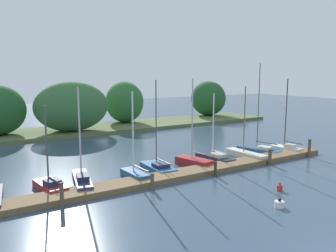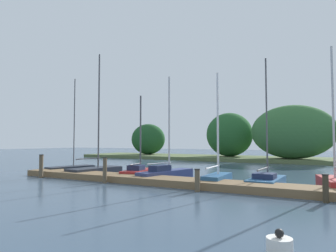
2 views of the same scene
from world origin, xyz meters
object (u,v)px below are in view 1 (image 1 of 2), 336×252
at_px(sailboat_5, 157,167).
at_px(mooring_piling_5, 309,148).
at_px(mooring_piling_1, 62,195).
at_px(sailboat_9, 259,149).
at_px(sailboat_10, 286,147).
at_px(mooring_piling_4, 270,157).
at_px(sailboat_4, 134,173).
at_px(sailboat_3, 82,179).
at_px(channel_buoy_1, 279,204).
at_px(sailboat_2, 50,185).
at_px(channel_buoy_0, 280,188).
at_px(sailboat_7, 214,157).
at_px(sailboat_6, 193,161).
at_px(mooring_piling_3, 215,169).
at_px(sailboat_8, 244,154).
at_px(mooring_piling_2, 152,182).

xyz_separation_m(sailboat_5, mooring_piling_5, (13.18, -3.21, 0.44)).
bearing_deg(mooring_piling_1, mooring_piling_5, 0.32).
bearing_deg(sailboat_9, sailboat_5, 78.61).
distance_m(sailboat_10, mooring_piling_4, 5.40).
bearing_deg(sailboat_4, sailboat_3, 77.00).
relative_size(sailboat_5, mooring_piling_4, 5.52).
bearing_deg(channel_buoy_1, sailboat_4, 116.67).
distance_m(sailboat_9, channel_buoy_1, 13.02).
distance_m(sailboat_2, sailboat_5, 7.71).
bearing_deg(sailboat_9, channel_buoy_1, 125.20).
bearing_deg(channel_buoy_0, sailboat_7, 80.06).
bearing_deg(mooring_piling_1, sailboat_7, 14.59).
distance_m(sailboat_2, mooring_piling_5, 21.11).
xyz_separation_m(sailboat_2, sailboat_7, (13.17, 0.32, -0.03)).
relative_size(sailboat_3, sailboat_4, 1.05).
distance_m(sailboat_2, sailboat_3, 2.00).
relative_size(sailboat_2, sailboat_4, 0.88).
bearing_deg(sailboat_6, sailboat_2, 76.55).
xyz_separation_m(sailboat_9, mooring_piling_1, (-18.55, -3.55, 0.40)).
xyz_separation_m(sailboat_3, sailboat_6, (8.76, 0.01, -0.01)).
bearing_deg(channel_buoy_1, sailboat_6, 83.42).
bearing_deg(mooring_piling_3, sailboat_3, 159.69).
height_order(sailboat_2, sailboat_7, sailboat_7).
xyz_separation_m(sailboat_6, sailboat_7, (2.41, 0.32, -0.06)).
bearing_deg(sailboat_10, sailboat_5, 81.24).
distance_m(sailboat_2, channel_buoy_1, 13.38).
distance_m(sailboat_2, sailboat_8, 15.90).
bearing_deg(sailboat_2, mooring_piling_2, -129.31).
height_order(sailboat_3, mooring_piling_3, sailboat_3).
bearing_deg(sailboat_9, mooring_piling_2, 92.94).
distance_m(sailboat_4, mooring_piling_3, 5.60).
distance_m(mooring_piling_3, channel_buoy_0, 4.59).
height_order(sailboat_5, sailboat_8, sailboat_5).
relative_size(mooring_piling_2, mooring_piling_4, 0.85).
distance_m(mooring_piling_2, mooring_piling_5, 15.55).
bearing_deg(sailboat_9, sailboat_8, 94.43).
distance_m(sailboat_3, channel_buoy_0, 12.33).
bearing_deg(mooring_piling_4, channel_buoy_1, -135.46).
bearing_deg(channel_buoy_0, sailboat_9, 49.91).
distance_m(sailboat_3, sailboat_8, 13.90).
height_order(sailboat_6, channel_buoy_0, sailboat_6).
bearing_deg(sailboat_4, sailboat_5, -72.26).
bearing_deg(channel_buoy_0, mooring_piling_3, 107.65).
height_order(sailboat_4, sailboat_7, sailboat_4).
bearing_deg(sailboat_2, sailboat_5, -96.77).
distance_m(sailboat_5, sailboat_8, 8.20).
xyz_separation_m(sailboat_6, sailboat_8, (5.13, -0.37, -0.04)).
bearing_deg(mooring_piling_1, sailboat_6, 16.11).
bearing_deg(sailboat_2, sailboat_6, -98.22).
xyz_separation_m(mooring_piling_4, channel_buoy_0, (-4.20, -4.47, -0.41)).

